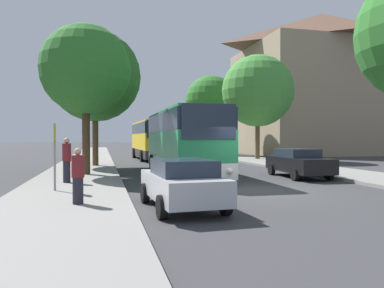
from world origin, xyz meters
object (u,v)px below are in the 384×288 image
(bus_stop_sign, at_px, (55,149))
(pedestrian_waiting_near, at_px, (78,176))
(bus_front, at_px, (183,141))
(tree_left_far, at_px, (95,76))
(tree_right_near, at_px, (258,91))
(parked_car_left_curb, at_px, (182,183))
(parked_car_right_near, at_px, (298,162))
(pedestrian_waiting_far, at_px, (67,160))
(bus_middle, at_px, (151,140))
(tree_right_far, at_px, (211,102))
(tree_left_near, at_px, (86,70))

(bus_stop_sign, distance_m, pedestrian_waiting_near, 3.25)
(bus_front, bearing_deg, bus_stop_sign, -135.61)
(tree_left_far, bearing_deg, tree_right_near, 19.25)
(parked_car_left_curb, xyz_separation_m, parked_car_right_near, (7.57, 6.89, 0.02))
(parked_car_right_near, bearing_deg, pedestrian_waiting_far, 7.21)
(bus_front, height_order, pedestrian_waiting_far, bus_front)
(bus_middle, height_order, tree_right_far, tree_right_far)
(bus_front, bearing_deg, parked_car_left_curb, -101.86)
(tree_left_far, distance_m, tree_right_near, 14.79)
(pedestrian_waiting_far, bearing_deg, pedestrian_waiting_near, 151.70)
(tree_left_far, bearing_deg, tree_left_near, -93.42)
(bus_stop_sign, relative_size, pedestrian_waiting_near, 1.50)
(tree_left_near, bearing_deg, parked_car_right_near, -14.36)
(parked_car_right_near, relative_size, tree_left_far, 0.51)
(bus_front, relative_size, pedestrian_waiting_near, 6.61)
(parked_car_right_near, relative_size, tree_left_near, 0.60)
(parked_car_right_near, distance_m, tree_left_near, 11.94)
(pedestrian_waiting_near, bearing_deg, tree_left_far, -62.49)
(pedestrian_waiting_near, bearing_deg, parked_car_right_near, -120.82)
(parked_car_right_near, height_order, tree_left_near, tree_left_near)
(bus_front, distance_m, tree_left_near, 6.30)
(tree_left_near, height_order, tree_right_far, tree_right_far)
(tree_left_near, height_order, tree_left_far, tree_left_far)
(parked_car_left_curb, bearing_deg, bus_stop_sign, 133.29)
(parked_car_left_curb, xyz_separation_m, tree_left_far, (-2.67, 15.74, 5.44))
(tree_left_near, bearing_deg, pedestrian_waiting_far, -100.51)
(parked_car_left_curb, relative_size, pedestrian_waiting_near, 2.54)
(pedestrian_waiting_near, distance_m, tree_right_near, 25.06)
(pedestrian_waiting_near, relative_size, pedestrian_waiting_far, 0.85)
(bus_front, relative_size, tree_left_near, 1.37)
(bus_stop_sign, distance_m, pedestrian_waiting_far, 2.48)
(parked_car_left_curb, height_order, bus_stop_sign, bus_stop_sign)
(bus_front, xyz_separation_m, tree_left_near, (-5.09, 0.22, 3.71))
(bus_stop_sign, distance_m, tree_left_near, 7.15)
(bus_front, height_order, bus_stop_sign, bus_front)
(bus_front, distance_m, tree_left_far, 9.04)
(pedestrian_waiting_near, height_order, tree_right_far, tree_right_far)
(bus_middle, relative_size, tree_right_near, 1.12)
(bus_front, xyz_separation_m, parked_car_right_near, (5.52, -2.50, -1.06))
(bus_stop_sign, height_order, tree_right_far, tree_right_far)
(bus_front, xyz_separation_m, tree_right_near, (9.25, 11.24, 4.36))
(pedestrian_waiting_near, bearing_deg, bus_middle, -73.90)
(bus_front, height_order, tree_left_near, tree_left_near)
(tree_left_near, xyz_separation_m, tree_right_near, (14.33, 11.02, 0.65))
(bus_front, xyz_separation_m, parked_car_left_curb, (-2.05, -9.39, -1.09))
(tree_right_near, relative_size, tree_right_far, 1.04)
(parked_car_left_curb, height_order, pedestrian_waiting_near, pedestrian_waiting_near)
(parked_car_right_near, xyz_separation_m, bus_stop_sign, (-11.45, -3.22, 0.87))
(bus_stop_sign, bearing_deg, pedestrian_waiting_far, 85.30)
(pedestrian_waiting_far, distance_m, tree_right_near, 21.49)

